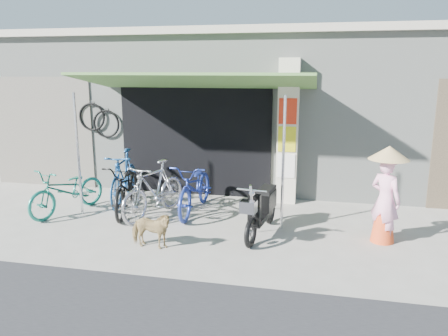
% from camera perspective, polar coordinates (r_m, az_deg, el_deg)
% --- Properties ---
extents(ground, '(80.00, 80.00, 0.00)m').
position_cam_1_polar(ground, '(7.36, -0.12, -9.40)').
color(ground, '#9F9A90').
rests_on(ground, ground).
extents(bicycle_shop, '(12.30, 5.30, 3.66)m').
position_cam_1_polar(bicycle_shop, '(11.87, 5.15, 8.20)').
color(bicycle_shop, '#999F97').
rests_on(bicycle_shop, ground).
extents(shop_pillar, '(0.42, 0.44, 3.00)m').
position_cam_1_polar(shop_pillar, '(9.21, 8.34, 4.67)').
color(shop_pillar, beige).
rests_on(shop_pillar, ground).
extents(awning, '(4.60, 1.88, 2.72)m').
position_cam_1_polar(awning, '(8.61, -3.77, 11.01)').
color(awning, '#447032').
rests_on(awning, ground).
extents(neighbour_left, '(2.60, 0.06, 2.60)m').
position_cam_1_polar(neighbour_left, '(11.37, -22.60, 4.35)').
color(neighbour_left, '#6B665B').
rests_on(neighbour_left, ground).
extents(bike_teal, '(1.16, 1.87, 0.93)m').
position_cam_1_polar(bike_teal, '(9.07, -19.74, -2.75)').
color(bike_teal, '#1A7663').
rests_on(bike_teal, ground).
extents(bike_blue, '(0.80, 1.92, 1.12)m').
position_cam_1_polar(bike_blue, '(9.39, -12.94, -1.20)').
color(bike_blue, '#1F5190').
rests_on(bike_blue, ground).
extents(bike_black, '(1.09, 2.03, 1.02)m').
position_cam_1_polar(bike_black, '(8.81, -12.50, -2.46)').
color(bike_black, black).
rests_on(bike_black, ground).
extents(bike_silver, '(1.03, 1.88, 1.09)m').
position_cam_1_polar(bike_silver, '(8.39, -9.16, -2.83)').
color(bike_silver, '#B5B5BA').
rests_on(bike_silver, ground).
extents(bike_navy, '(0.71, 1.95, 1.02)m').
position_cam_1_polar(bike_navy, '(8.59, -3.72, -2.55)').
color(bike_navy, navy).
rests_on(bike_navy, ground).
extents(street_dog, '(0.74, 0.37, 0.61)m').
position_cam_1_polar(street_dog, '(7.04, -9.58, -7.98)').
color(street_dog, '#A08454').
rests_on(street_dog, ground).
extents(moped, '(0.53, 1.68, 0.96)m').
position_cam_1_polar(moped, '(7.51, 4.98, -5.43)').
color(moped, black).
rests_on(moped, ground).
extents(nun, '(0.64, 0.64, 1.60)m').
position_cam_1_polar(nun, '(7.51, 20.37, -3.27)').
color(nun, '#FEABCF').
rests_on(nun, ground).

